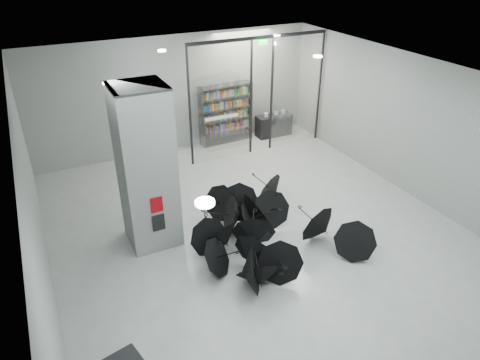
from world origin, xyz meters
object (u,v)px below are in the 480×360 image
bookshelf (226,114)px  shop_counter (274,125)px  column (146,168)px  umbrella_cluster (254,233)px

bookshelf → shop_counter: bearing=-11.6°
column → shop_counter: 7.73m
column → umbrella_cluster: bearing=-31.8°
bookshelf → shop_counter: size_ratio=1.60×
column → bookshelf: bearing=48.3°
bookshelf → umbrella_cluster: bookshelf is taller
shop_counter → umbrella_cluster: (-3.94, -5.80, -0.09)m
column → bookshelf: 6.42m
shop_counter → column: bearing=-142.6°
bookshelf → shop_counter: (1.88, -0.29, -0.68)m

